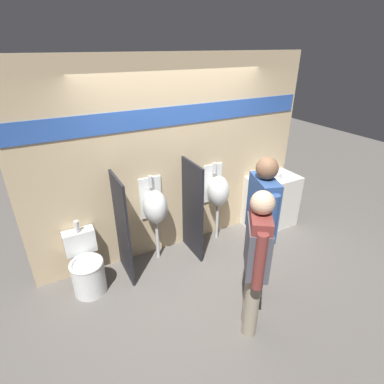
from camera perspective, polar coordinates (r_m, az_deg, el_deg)
ground_plane at (r=4.34m, az=1.11°, el=-13.41°), size 16.00×16.00×0.00m
display_wall at (r=4.12m, az=-2.88°, el=6.22°), size 4.06×0.07×2.70m
sink_counter at (r=5.12m, az=14.83°, el=-1.75°), size 0.81×0.51×0.87m
sink_basin at (r=4.92m, az=14.65°, el=3.38°), size 0.37×0.37×0.24m
cell_phone at (r=4.71m, az=14.08°, el=1.80°), size 0.07×0.14×0.01m
divider_near_counter at (r=3.86m, az=-13.15°, el=-6.86°), size 0.03×0.56×1.41m
divider_mid at (r=4.17m, az=0.06°, el=-3.41°), size 0.03×0.56×1.41m
urinal_near_counter at (r=4.03m, az=-7.06°, el=-2.82°), size 0.33×0.33×1.24m
urinal_far at (r=4.44m, az=4.93°, el=0.20°), size 0.33×0.33×1.24m
toilet at (r=4.01m, az=-19.41°, el=-13.61°), size 0.41×0.57×0.87m
person_in_vest at (r=2.99m, az=12.15°, el=-11.86°), size 0.42×0.49×1.65m
person_with_lanyard at (r=3.44m, az=12.89°, el=-6.03°), size 0.33×0.59×1.76m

